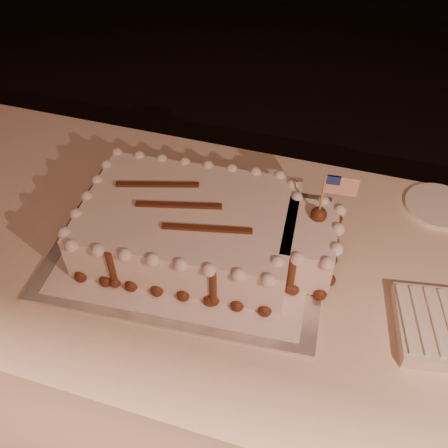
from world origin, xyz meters
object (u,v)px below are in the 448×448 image
(side_plate, at_px, (438,206))
(cake_board, at_px, (191,244))
(banquet_table, at_px, (235,346))
(sheet_cake, at_px, (204,228))

(side_plate, bearing_deg, cake_board, -151.04)
(banquet_table, height_order, sheet_cake, sheet_cake)
(banquet_table, height_order, cake_board, cake_board)
(sheet_cake, bearing_deg, side_plate, 30.24)
(banquet_table, bearing_deg, side_plate, 35.37)
(banquet_table, bearing_deg, cake_board, 177.38)
(sheet_cake, bearing_deg, banquet_table, -5.62)
(sheet_cake, xyz_separation_m, side_plate, (0.51, 0.30, -0.06))
(cake_board, bearing_deg, banquet_table, -7.08)
(banquet_table, xyz_separation_m, cake_board, (-0.11, 0.01, 0.38))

